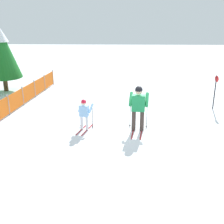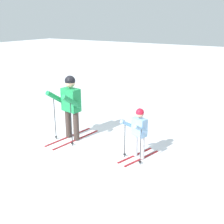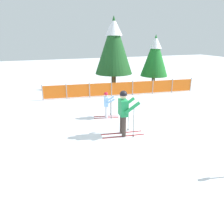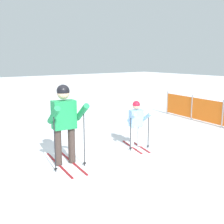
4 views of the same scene
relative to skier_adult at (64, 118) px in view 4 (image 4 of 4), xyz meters
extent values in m
plane|color=white|center=(0.23, 0.13, -1.05)|extent=(60.00, 60.00, 0.00)
cube|color=maroon|center=(-0.01, 0.16, -1.04)|extent=(1.64, 0.25, 0.02)
cube|color=maroon|center=(-0.05, -0.15, -1.04)|extent=(1.64, 0.25, 0.02)
cylinder|color=#3F332D|center=(-0.01, 0.16, -0.64)|extent=(0.16, 0.16, 0.78)
cylinder|color=#3F332D|center=(-0.05, -0.15, -0.64)|extent=(0.16, 0.16, 0.78)
cube|color=#1E8C4C|center=(-0.03, 0.00, 0.06)|extent=(0.34, 0.52, 0.61)
cylinder|color=#1E8C4C|center=(0.27, 0.27, 0.13)|extent=(0.60, 0.19, 0.45)
cylinder|color=#1E8C4C|center=(0.19, -0.33, 0.13)|extent=(0.60, 0.19, 0.45)
sphere|color=#D8AD8C|center=(-0.03, 0.00, 0.52)|extent=(0.26, 0.26, 0.26)
sphere|color=black|center=(-0.03, 0.00, 0.56)|extent=(0.27, 0.27, 0.27)
cylinder|color=black|center=(0.32, 0.28, -0.44)|extent=(0.02, 0.02, 1.21)
cylinder|color=black|center=(0.32, 0.28, -0.99)|extent=(0.07, 0.07, 0.01)
cylinder|color=black|center=(0.24, -0.36, -0.44)|extent=(0.02, 0.02, 1.21)
cylinder|color=black|center=(0.24, -0.36, -0.99)|extent=(0.07, 0.07, 0.01)
cube|color=maroon|center=(0.02, 2.14, -1.04)|extent=(1.11, 0.35, 0.02)
cube|color=maroon|center=(-0.04, 1.93, -1.04)|extent=(1.11, 0.35, 0.02)
cylinder|color=silver|center=(0.02, 2.14, -0.75)|extent=(0.11, 0.11, 0.54)
cylinder|color=silver|center=(-0.04, 1.93, -0.75)|extent=(0.11, 0.11, 0.54)
cube|color=#8CBFF2|center=(-0.01, 2.04, -0.27)|extent=(0.28, 0.38, 0.42)
cylinder|color=#8CBFF2|center=(0.23, 2.19, -0.21)|extent=(0.42, 0.19, 0.29)
cylinder|color=#8CBFF2|center=(0.12, 1.78, -0.21)|extent=(0.42, 0.19, 0.29)
sphere|color=#D8AD8C|center=(-0.01, 2.04, 0.05)|extent=(0.18, 0.18, 0.18)
sphere|color=red|center=(-0.01, 2.04, 0.08)|extent=(0.19, 0.19, 0.19)
cylinder|color=black|center=(0.27, 2.22, -0.62)|extent=(0.02, 0.02, 0.84)
cylinder|color=black|center=(0.27, 2.22, -0.99)|extent=(0.07, 0.07, 0.01)
cylinder|color=black|center=(0.13, 1.74, -0.62)|extent=(0.02, 0.02, 0.84)
cylinder|color=black|center=(0.13, 1.74, -0.99)|extent=(0.07, 0.07, 0.01)
cylinder|color=gray|center=(-2.59, 6.05, -0.58)|extent=(0.06, 0.06, 0.93)
cylinder|color=gray|center=(-1.21, 5.88, -0.58)|extent=(0.06, 0.06, 0.93)
cylinder|color=gray|center=(0.16, 5.70, -0.58)|extent=(0.06, 0.06, 0.93)
cube|color=orange|center=(-1.90, 5.96, -0.58)|extent=(1.38, 0.20, 0.78)
cube|color=orange|center=(-0.52, 5.79, -0.58)|extent=(1.38, 0.20, 0.78)
camera|label=1|loc=(-9.92, 0.70, 3.22)|focal=45.00mm
camera|label=2|loc=(5.38, 4.70, 2.08)|focal=45.00mm
camera|label=3|loc=(-3.08, -7.05, 2.56)|focal=35.00mm
camera|label=4|loc=(5.28, -2.66, 1.25)|focal=45.00mm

